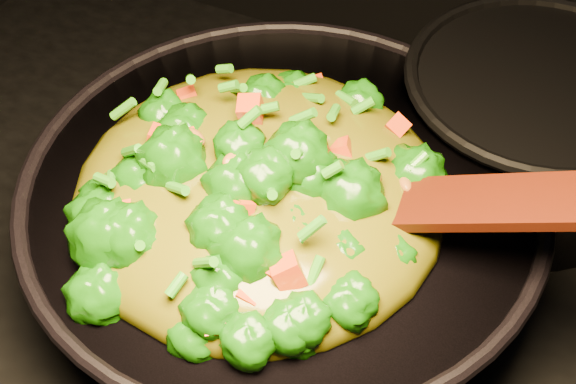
% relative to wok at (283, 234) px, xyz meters
% --- Properties ---
extents(wok, '(0.47, 0.47, 0.12)m').
position_rel_wok_xyz_m(wok, '(0.00, 0.00, 0.00)').
color(wok, black).
rests_on(wok, stovetop).
extents(stir_fry, '(0.41, 0.41, 0.11)m').
position_rel_wok_xyz_m(stir_fry, '(-0.01, -0.02, 0.12)').
color(stir_fry, '#145806').
rests_on(stir_fry, wok).
extents(spatula, '(0.33, 0.09, 0.14)m').
position_rel_wok_xyz_m(spatula, '(0.16, 0.00, 0.12)').
color(spatula, '#391207').
rests_on(spatula, wok).
extents(back_pot, '(0.32, 0.32, 0.14)m').
position_rel_wok_xyz_m(back_pot, '(0.17, 0.22, 0.01)').
color(back_pot, black).
rests_on(back_pot, stovetop).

